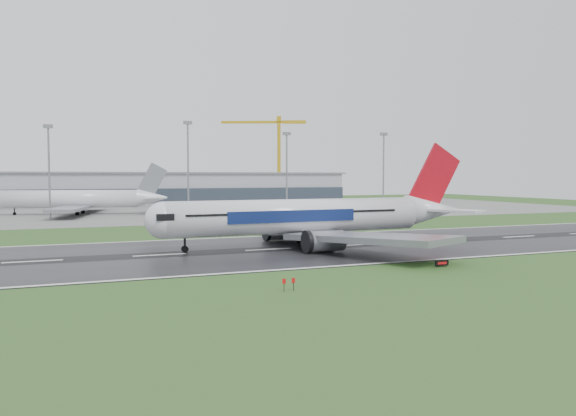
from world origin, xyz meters
name	(u,v)px	position (x,y,z in m)	size (l,w,h in m)	color
ground	(160,255)	(0.00, 0.00, 0.00)	(520.00, 520.00, 0.00)	#284E1C
runway	(160,255)	(0.00, 0.00, 0.05)	(400.00, 45.00, 0.10)	black
apron	(112,212)	(0.00, 125.00, 0.04)	(400.00, 130.00, 0.08)	slate
terminal	(104,189)	(0.00, 185.00, 7.50)	(240.00, 36.00, 15.00)	gray
main_airliner	(319,195)	(31.39, 2.36, 10.03)	(67.26, 64.05, 19.86)	white
parked_airliner	(78,189)	(-12.17, 113.82, 9.04)	(61.11, 56.90, 17.91)	silver
tower_crane	(279,159)	(96.35, 200.00, 23.80)	(48.51, 2.65, 47.60)	#C09513
runway_sign	(442,264)	(38.04, -27.82, 0.52)	(2.30, 0.26, 1.04)	black
floodmast_2	(49,173)	(-20.98, 100.00, 14.70)	(0.64, 0.64, 29.41)	gray
floodmast_3	(188,170)	(24.60, 100.00, 16.08)	(0.64, 0.64, 32.17)	gray
floodmast_4	(287,174)	(62.38, 100.00, 14.69)	(0.64, 0.64, 29.38)	gray
floodmast_5	(383,173)	(104.94, 100.00, 15.17)	(0.64, 0.64, 30.34)	gray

